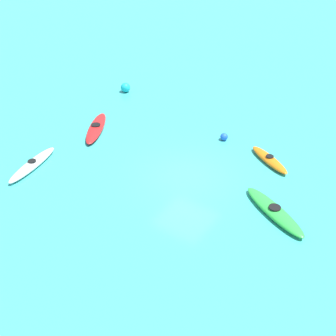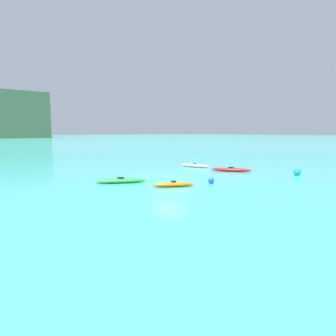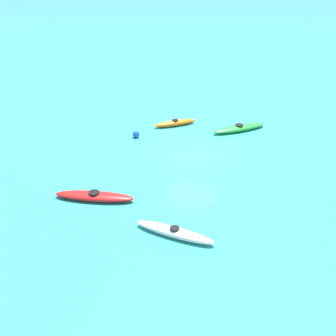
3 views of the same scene
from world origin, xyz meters
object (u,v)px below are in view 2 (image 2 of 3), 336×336
kayak_green (121,180)px  buoy_blue (211,180)px  kayak_white (195,165)px  kayak_red (231,169)px  kayak_orange (174,184)px  buoy_cyan (297,171)px

kayak_green → buoy_blue: bearing=-43.4°
kayak_white → buoy_blue: buoy_blue is taller
kayak_red → buoy_blue: 6.70m
kayak_orange → kayak_red: bearing=13.8°
kayak_orange → buoy_blue: bearing=-14.7°
kayak_white → kayak_green: bearing=-163.8°
kayak_red → kayak_white: 4.29m
buoy_cyan → kayak_orange: bearing=165.8°
kayak_white → buoy_cyan: buoy_cyan is taller
kayak_orange → buoy_cyan: 11.12m
kayak_green → buoy_cyan: buoy_cyan is taller
kayak_red → kayak_green: 10.51m
kayak_red → kayak_white: size_ratio=1.03×
buoy_blue → buoy_cyan: bearing=-14.0°
kayak_green → kayak_orange: 3.81m
kayak_red → kayak_orange: same height
kayak_orange → buoy_blue: 2.83m
kayak_white → kayak_orange: same height
kayak_red → buoy_blue: size_ratio=8.68×
kayak_white → buoy_blue: bearing=-129.9°
kayak_red → buoy_blue: bearing=-154.5°
kayak_green → kayak_white: (10.40, 3.02, -0.00)m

